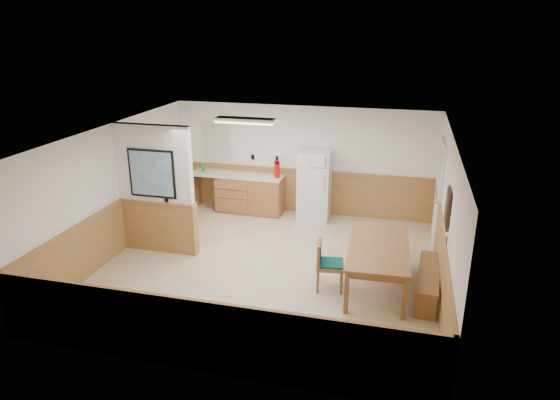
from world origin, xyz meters
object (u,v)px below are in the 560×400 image
(refrigerator, at_px, (315,185))
(dining_bench, at_px, (428,277))
(dining_table, at_px, (378,251))
(soap_bottle, at_px, (203,167))
(dining_chair, at_px, (325,261))
(fire_extinguisher, at_px, (277,168))

(refrigerator, xyz_separation_m, dining_bench, (2.44, -2.93, -0.45))
(dining_table, height_order, dining_bench, dining_table)
(refrigerator, relative_size, soap_bottle, 7.38)
(dining_bench, distance_m, dining_chair, 1.69)
(dining_table, distance_m, dining_chair, 0.90)
(dining_table, xyz_separation_m, dining_bench, (0.83, -0.09, -0.32))
(dining_table, bearing_deg, dining_bench, -8.73)
(refrigerator, bearing_deg, dining_chair, -77.75)
(dining_table, relative_size, fire_extinguisher, 3.98)
(dining_chair, height_order, soap_bottle, soap_bottle)
(soap_bottle, bearing_deg, refrigerator, -1.10)
(dining_table, height_order, soap_bottle, soap_bottle)
(dining_table, height_order, dining_chair, dining_chair)
(dining_table, distance_m, soap_bottle, 5.20)
(dining_chair, relative_size, fire_extinguisher, 1.68)
(dining_table, bearing_deg, soap_bottle, 143.90)
(refrigerator, distance_m, soap_bottle, 2.71)
(fire_extinguisher, height_order, soap_bottle, fire_extinguisher)
(dining_bench, xyz_separation_m, fire_extinguisher, (-3.32, 2.94, 0.78))
(dining_table, height_order, fire_extinguisher, fire_extinguisher)
(soap_bottle, bearing_deg, dining_chair, -42.15)
(refrigerator, height_order, soap_bottle, refrigerator)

